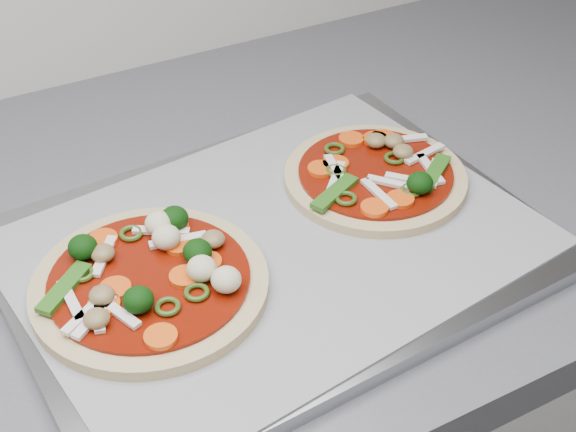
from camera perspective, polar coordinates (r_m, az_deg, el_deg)
name	(u,v)px	position (r m, az deg, el deg)	size (l,w,h in m)	color
countertop	(258,211)	(0.78, -2.16, 0.32)	(3.60, 0.60, 0.04)	#595A60
baking_tray	(275,248)	(0.70, -0.96, -2.29)	(0.45, 0.33, 0.01)	#95959B
parchment	(275,241)	(0.69, -0.96, -1.77)	(0.43, 0.31, 0.00)	gray
pizza_left	(151,278)	(0.65, -9.72, -4.39)	(0.20, 0.20, 0.03)	#CBB47F
pizza_right	(377,175)	(0.76, 6.35, 2.95)	(0.22, 0.22, 0.03)	#CBB47F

